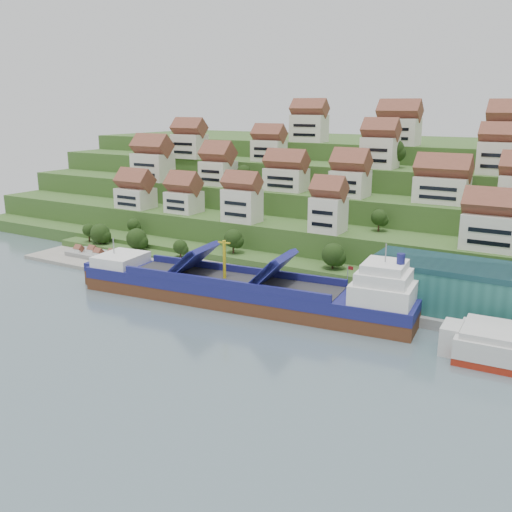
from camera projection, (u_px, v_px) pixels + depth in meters
The scene contains 9 objects.
ground at pixel (253, 309), 126.63m from camera, with size 300.00×300.00×0.00m, color slate.
quay at pixel (363, 301), 128.80m from camera, with size 180.00×14.00×2.20m, color gray.
pebble_beach at pixel (104, 260), 165.36m from camera, with size 45.00×20.00×1.00m, color gray.
hillside at pixel (399, 198), 209.66m from camera, with size 260.00×128.00×31.00m.
hillside_village at pixel (368, 173), 168.65m from camera, with size 158.20×62.40×29.52m.
hillside_trees at pixel (310, 202), 163.86m from camera, with size 137.70×62.26×31.09m.
flagpole at pixel (348, 281), 124.12m from camera, with size 1.28×0.16×8.00m.
beach_huts at pixel (96, 254), 164.91m from camera, with size 14.40×3.70×2.20m.
cargo_ship at pixel (249, 292), 127.84m from camera, with size 79.26×20.32×17.40m.
Camera 1 is at (62.10, -101.95, 43.90)m, focal length 40.00 mm.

